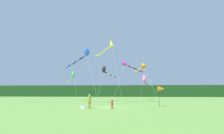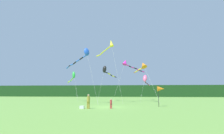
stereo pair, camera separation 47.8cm
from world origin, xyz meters
The scene contains 13 objects.
ground_plane centered at (0.00, 0.00, 0.00)m, with size 120.00×120.00×0.00m, color #6B9E42.
distant_treeline centered at (0.00, 45.00, 2.23)m, with size 108.00×2.33×4.46m, color #193D19.
person_adult centered at (-1.98, -2.44, 0.94)m, with size 0.37×0.37×1.68m.
person_child centered at (0.66, -1.95, 0.65)m, with size 0.25×0.25×1.15m.
cooler_box centered at (-2.73, -2.45, 0.17)m, with size 0.50×0.38×0.34m, color silver.
banner_flag_pole centered at (7.08, 1.18, 2.35)m, with size 0.90×0.70×2.89m.
kite_yellow centered at (-0.67, 7.94, 10.50)m, with size 5.62×6.08×11.52m.
kite_magenta centered at (2.54, 11.64, 7.62)m, with size 6.53×6.34×8.50m.
kite_green centered at (-9.45, 14.14, 5.43)m, with size 4.47×5.96×6.51m.
kite_black centered at (-2.20, 13.91, 6.63)m, with size 3.54×5.12×7.62m.
kite_orange centered at (5.57, 10.41, 7.00)m, with size 3.97×7.55×7.86m.
kite_rainbow centered at (6.60, 17.47, 4.91)m, with size 3.02×8.14×5.99m.
kite_blue centered at (-4.80, 5.46, 8.28)m, with size 7.47×6.26×9.38m.
Camera 2 is at (2.79, -22.53, 2.00)m, focal length 27.38 mm.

